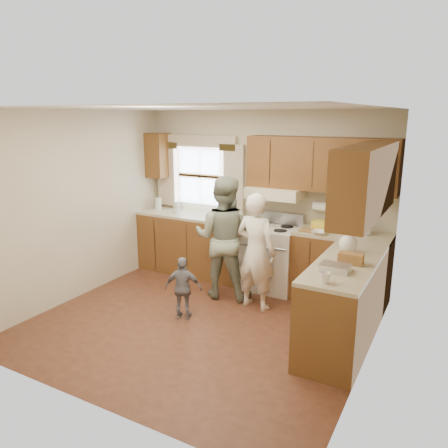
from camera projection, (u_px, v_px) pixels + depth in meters
The scene contains 6 objects.
room at pixel (199, 222), 4.94m from camera, with size 3.80×3.80×3.80m.
kitchen_fixtures at pixel (284, 241), 5.67m from camera, with size 3.80×2.25×2.15m.
stove at pixel (271, 257), 6.22m from camera, with size 0.76×0.67×1.07m.
woman_left at pixel (256, 251), 5.51m from camera, with size 0.55×0.36×1.51m, color white.
woman_right at pixel (223, 238), 5.84m from camera, with size 0.81×0.63×1.66m, color #293F2C.
child at pixel (183, 288), 5.28m from camera, with size 0.46×0.19×0.78m, color slate.
Camera 1 is at (2.55, -4.08, 2.43)m, focal length 35.00 mm.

